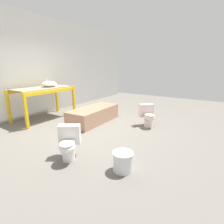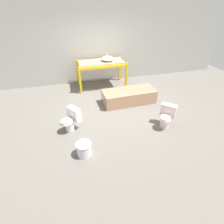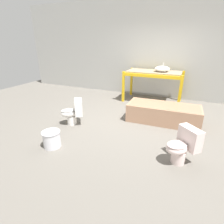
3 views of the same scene
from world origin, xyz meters
TOP-DOWN VIEW (x-y plane):
  - ground_plane at (0.00, 0.00)m, footprint 12.00×12.00m
  - warehouse_wall_rear at (0.00, 2.32)m, footprint 10.80×0.08m
  - shelving_rack at (-0.03, 1.68)m, footprint 1.78×0.92m
  - sink_basin at (0.21, 1.66)m, footprint 0.45×0.45m
  - bathtub_main at (0.55, 0.17)m, footprint 1.70×0.75m
  - toilet_near at (1.06, -1.30)m, footprint 0.58×0.58m
  - toilet_far at (-1.37, -0.80)m, footprint 0.60×0.55m
  - bucket_white at (-1.17, -1.79)m, footprint 0.33×0.33m

SIDE VIEW (x-z plane):
  - ground_plane at x=0.00m, z-range 0.00..0.00m
  - bucket_white at x=-1.17m, z-range 0.01..0.32m
  - bathtub_main at x=0.55m, z-range 0.03..0.46m
  - toilet_near at x=1.06m, z-range 0.01..0.60m
  - toilet_far at x=-1.37m, z-range 0.01..0.60m
  - shelving_rack at x=-0.03m, z-range 0.35..1.32m
  - sink_basin at x=0.21m, z-range 0.94..1.19m
  - warehouse_wall_rear at x=0.00m, z-range 0.00..3.20m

